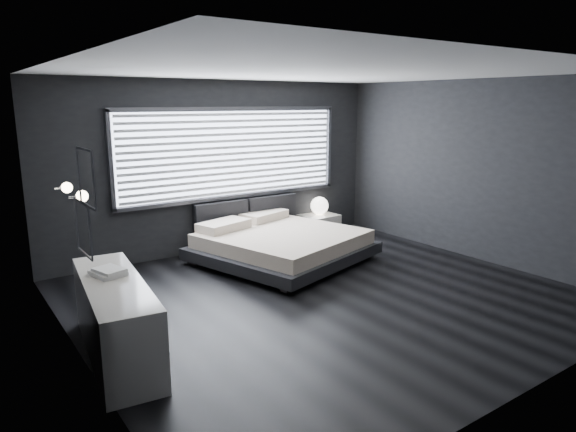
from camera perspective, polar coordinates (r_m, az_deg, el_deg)
room at (r=6.36m, az=4.42°, el=3.04°), size 6.04×6.00×2.80m
window at (r=8.66m, az=-6.01°, el=6.94°), size 4.14×0.09×1.52m
headboard at (r=8.87m, az=-4.58°, el=0.29°), size 1.96×0.16×0.52m
sconce_near at (r=5.07m, az=-21.95°, el=2.04°), size 0.18×0.11×0.11m
sconce_far at (r=5.65m, az=-23.39°, el=2.91°), size 0.18×0.11×0.11m
wall_art_upper at (r=4.44m, az=-21.53°, el=3.97°), size 0.01×0.48×0.48m
wall_art_lower at (r=4.76m, az=-21.81°, el=-1.29°), size 0.01×0.48×0.48m
bed at (r=8.07m, az=-0.81°, el=-3.02°), size 2.84×2.76×0.60m
nightstand at (r=9.66m, az=3.43°, el=-0.98°), size 0.70×0.59×0.38m
orb_lamp at (r=9.62m, az=3.51°, el=1.16°), size 0.33×0.33×0.33m
dresser at (r=5.36m, az=-18.55°, el=-10.75°), size 0.78×1.97×0.77m
book_stack at (r=5.41m, az=-19.33°, el=-5.87°), size 0.32×0.39×0.07m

